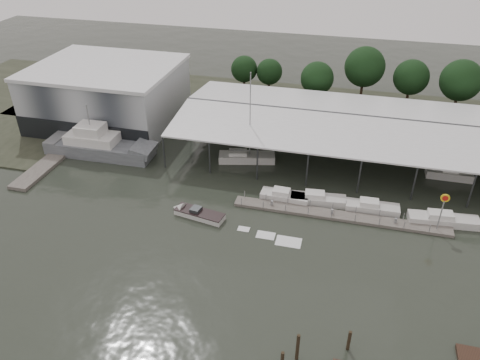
% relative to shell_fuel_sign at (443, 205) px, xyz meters
% --- Properties ---
extents(ground, '(200.00, 200.00, 0.00)m').
position_rel_shell_fuel_sign_xyz_m(ground, '(-27.00, -9.99, -3.93)').
color(ground, '#262C24').
rests_on(ground, ground).
extents(land_strip_far, '(140.00, 30.00, 0.30)m').
position_rel_shell_fuel_sign_xyz_m(land_strip_far, '(-27.00, 32.01, -3.83)').
color(land_strip_far, '#3C4030').
rests_on(land_strip_far, ground).
extents(land_strip_west, '(20.00, 40.00, 0.30)m').
position_rel_shell_fuel_sign_xyz_m(land_strip_west, '(-67.00, 20.01, -3.83)').
color(land_strip_west, '#3C4030').
rests_on(land_strip_west, ground).
extents(storage_warehouse, '(24.50, 20.50, 10.50)m').
position_rel_shell_fuel_sign_xyz_m(storage_warehouse, '(-55.00, 19.95, 1.36)').
color(storage_warehouse, '#A2A8AD').
rests_on(storage_warehouse, ground).
extents(covered_boat_shed, '(58.24, 24.00, 6.96)m').
position_rel_shell_fuel_sign_xyz_m(covered_boat_shed, '(-10.00, 18.01, 2.20)').
color(covered_boat_shed, silver).
rests_on(covered_boat_shed, ground).
extents(trawler_dock, '(3.00, 18.00, 0.50)m').
position_rel_shell_fuel_sign_xyz_m(trawler_dock, '(-57.00, 4.01, -3.68)').
color(trawler_dock, slate).
rests_on(trawler_dock, ground).
extents(floating_dock, '(28.00, 2.00, 1.40)m').
position_rel_shell_fuel_sign_xyz_m(floating_dock, '(-12.00, 0.01, -3.72)').
color(floating_dock, slate).
rests_on(floating_dock, ground).
extents(shell_fuel_sign, '(1.10, 0.18, 5.55)m').
position_rel_shell_fuel_sign_xyz_m(shell_fuel_sign, '(0.00, 0.00, 0.00)').
color(shell_fuel_sign, gray).
rests_on(shell_fuel_sign, ground).
extents(grey_trawler, '(18.00, 5.20, 8.84)m').
position_rel_shell_fuel_sign_xyz_m(grey_trawler, '(-50.51, 7.69, -2.35)').
color(grey_trawler, slate).
rests_on(grey_trawler, ground).
extents(white_sailboat, '(9.10, 4.53, 14.67)m').
position_rel_shell_fuel_sign_xyz_m(white_sailboat, '(-27.40, 11.48, -3.26)').
color(white_sailboat, silver).
rests_on(white_sailboat, ground).
extents(speedboat_underway, '(18.24, 5.20, 2.00)m').
position_rel_shell_fuel_sign_xyz_m(speedboat_underway, '(-30.34, -4.34, -3.53)').
color(speedboat_underway, silver).
rests_on(speedboat_underway, ground).
extents(moored_cruiser_0, '(6.67, 2.46, 1.70)m').
position_rel_shell_fuel_sign_xyz_m(moored_cruiser_0, '(-19.69, 2.13, -3.31)').
color(moored_cruiser_0, silver).
rests_on(moored_cruiser_0, ground).
extents(moored_cruiser_1, '(7.64, 2.92, 1.70)m').
position_rel_shell_fuel_sign_xyz_m(moored_cruiser_1, '(-15.16, 2.58, -3.31)').
color(moored_cruiser_1, silver).
rests_on(moored_cruiser_1, ground).
extents(moored_cruiser_2, '(7.02, 2.41, 1.70)m').
position_rel_shell_fuel_sign_xyz_m(moored_cruiser_2, '(-7.96, 2.41, -3.31)').
color(moored_cruiser_2, silver).
rests_on(moored_cruiser_2, ground).
extents(moored_cruiser_3, '(8.87, 2.99, 1.70)m').
position_rel_shell_fuel_sign_xyz_m(moored_cruiser_3, '(0.88, 1.88, -3.31)').
color(moored_cruiser_3, silver).
rests_on(moored_cruiser_3, ground).
extents(horizon_tree_line, '(69.71, 11.51, 11.50)m').
position_rel_shell_fuel_sign_xyz_m(horizon_tree_line, '(-2.96, 37.85, 2.55)').
color(horizon_tree_line, black).
rests_on(horizon_tree_line, ground).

